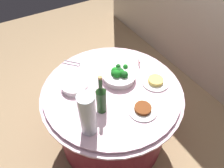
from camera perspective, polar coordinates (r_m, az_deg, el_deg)
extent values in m
plane|color=#9E7F5B|center=(2.31, 0.00, -13.74)|extent=(6.00, 6.00, 0.00)
cylinder|color=maroon|center=(2.02, 0.00, -8.80)|extent=(1.01, 1.01, 0.69)
cylinder|color=#E0B2C6|center=(1.75, 0.00, -2.05)|extent=(1.16, 1.16, 0.02)
cylinder|color=#E0B2C6|center=(1.73, 0.00, -1.50)|extent=(1.10, 1.10, 0.03)
cylinder|color=white|center=(1.78, 1.91, 1.96)|extent=(0.26, 0.26, 0.05)
cylinder|color=white|center=(1.75, 1.94, 2.69)|extent=(0.28, 0.28, 0.01)
sphere|color=#19661E|center=(1.75, 1.43, 3.13)|extent=(0.04, 0.04, 0.04)
sphere|color=#197F1E|center=(1.75, 0.77, 3.50)|extent=(0.06, 0.06, 0.06)
sphere|color=#195A1E|center=(1.71, 3.35, 2.53)|extent=(0.06, 0.06, 0.06)
sphere|color=#19761E|center=(1.71, 1.24, 2.71)|extent=(0.07, 0.07, 0.07)
sphere|color=#19731E|center=(1.72, 2.64, 2.87)|extent=(0.06, 0.06, 0.06)
sphere|color=#19661E|center=(1.73, 0.62, 2.78)|extent=(0.06, 0.06, 0.06)
sphere|color=#19731E|center=(1.80, 3.60, 4.67)|extent=(0.04, 0.04, 0.04)
sphere|color=#19521E|center=(1.74, 2.06, 3.41)|extent=(0.06, 0.06, 0.06)
sphere|color=#19671E|center=(1.75, 1.91, 3.36)|extent=(0.05, 0.05, 0.05)
sphere|color=#19561E|center=(1.81, 1.69, 4.73)|extent=(0.04, 0.04, 0.04)
cylinder|color=white|center=(1.74, -9.85, -0.90)|extent=(0.21, 0.21, 0.01)
cylinder|color=white|center=(1.73, -9.89, -0.68)|extent=(0.21, 0.21, 0.01)
cylinder|color=white|center=(1.73, -9.93, -0.45)|extent=(0.21, 0.21, 0.01)
cylinder|color=white|center=(1.72, -9.98, -0.22)|extent=(0.21, 0.21, 0.01)
cylinder|color=white|center=(1.71, -10.02, 0.01)|extent=(0.21, 0.21, 0.01)
cylinder|color=#1C3C19|center=(1.50, -2.87, -4.57)|extent=(0.07, 0.07, 0.20)
cone|color=#1C3C19|center=(1.41, -3.04, -1.47)|extent=(0.07, 0.07, 0.04)
cylinder|color=#1C3C19|center=(1.37, -3.14, 0.23)|extent=(0.03, 0.03, 0.08)
cylinder|color=#B2844C|center=(1.33, -3.22, 1.67)|extent=(0.03, 0.03, 0.02)
cylinder|color=silver|center=(1.35, -6.50, -8.11)|extent=(0.11, 0.11, 0.34)
sphere|color=#E5B26B|center=(1.45, -5.69, -11.72)|extent=(0.06, 0.06, 0.06)
sphere|color=#E5B26B|center=(1.47, -5.62, -10.52)|extent=(0.06, 0.06, 0.06)
sphere|color=#E5B26B|center=(1.46, -6.91, -11.11)|extent=(0.06, 0.06, 0.06)
sphere|color=#72C64C|center=(1.41, -5.48, -10.25)|extent=(0.06, 0.06, 0.06)
sphere|color=#72C64C|center=(1.42, -6.25, -9.24)|extent=(0.06, 0.06, 0.06)
sphere|color=#72C64C|center=(1.41, -6.98, -10.34)|extent=(0.06, 0.06, 0.06)
sphere|color=red|center=(1.37, -5.53, -8.58)|extent=(0.06, 0.06, 0.06)
sphere|color=red|center=(1.38, -6.92, -8.13)|extent=(0.06, 0.06, 0.06)
sphere|color=red|center=(1.36, -6.79, -9.36)|extent=(0.06, 0.06, 0.06)
sphere|color=#E5B26B|center=(1.33, -5.90, -6.87)|extent=(0.06, 0.06, 0.06)
sphere|color=#E5B26B|center=(1.33, -7.45, -7.15)|extent=(0.06, 0.06, 0.06)
sphere|color=#E5B26B|center=(1.31, -6.45, -8.07)|extent=(0.06, 0.06, 0.06)
sphere|color=#72C64C|center=(1.30, -6.54, -5.23)|extent=(0.06, 0.06, 0.06)
sphere|color=#72C64C|center=(1.28, -7.71, -6.16)|extent=(0.06, 0.06, 0.06)
sphere|color=#72C64C|center=(1.27, -6.15, -6.44)|extent=(0.06, 0.06, 0.06)
cylinder|color=silver|center=(1.96, -11.03, 5.20)|extent=(0.12, 0.11, 0.01)
cylinder|color=silver|center=(1.98, -10.59, 5.85)|extent=(0.12, 0.11, 0.01)
sphere|color=silver|center=(1.94, -8.67, 5.11)|extent=(0.01, 0.01, 0.01)
cylinder|color=white|center=(1.79, 11.47, 0.48)|extent=(0.22, 0.22, 0.01)
cylinder|color=#EACC60|center=(1.78, 11.57, 0.96)|extent=(0.12, 0.12, 0.03)
cylinder|color=white|center=(1.59, 8.15, -6.81)|extent=(0.22, 0.22, 0.01)
cylinder|color=brown|center=(1.57, 8.22, -6.40)|extent=(0.13, 0.13, 0.03)
cube|color=white|center=(1.60, -8.70, -4.80)|extent=(0.05, 0.01, 0.05)
cube|color=maroon|center=(1.59, -8.77, -4.40)|extent=(0.05, 0.01, 0.01)
cube|color=white|center=(1.92, 7.25, 5.78)|extent=(0.05, 0.03, 0.05)
cube|color=maroon|center=(1.91, 7.30, 6.18)|extent=(0.05, 0.03, 0.01)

